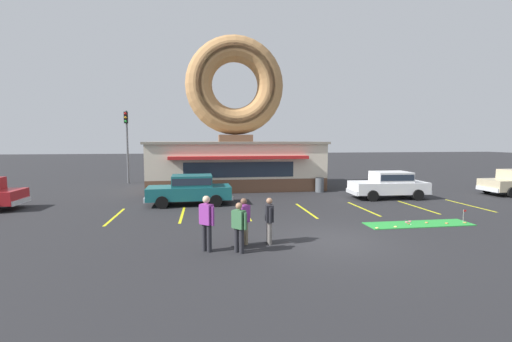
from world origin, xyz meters
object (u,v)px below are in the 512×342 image
pedestrian_hooded_kid (239,225)px  pedestrian_clipboard_woman (269,219)px  putting_flag_pin (464,213)px  golf_ball (411,224)px  trash_bin (320,185)px  pedestrian_blue_sweater_man (244,220)px  car_white (389,184)px  car_teal (190,189)px  pedestrian_leather_jacket_man (207,220)px  traffic_light_pole (127,137)px

pedestrian_hooded_kid → pedestrian_clipboard_woman: (1.09, 0.77, -0.01)m
pedestrian_clipboard_woman → putting_flag_pin: bearing=10.4°
golf_ball → putting_flag_pin: size_ratio=0.08×
trash_bin → golf_ball: bearing=-85.7°
pedestrian_blue_sweater_man → pedestrian_clipboard_woman: 0.86m
car_white → pedestrian_hooded_kid: (-9.86, -8.55, -0.01)m
putting_flag_pin → pedestrian_clipboard_woman: 8.77m
car_white → trash_bin: 4.45m
trash_bin → pedestrian_blue_sweater_man: bearing=-120.5°
car_white → car_teal: size_ratio=1.00×
trash_bin → pedestrian_leather_jacket_man: bearing=-123.9°
golf_ball → traffic_light_pole: bearing=132.0°
pedestrian_hooded_kid → traffic_light_pole: bearing=111.2°
golf_ball → pedestrian_clipboard_woman: (-6.18, -1.54, 0.81)m
car_white → pedestrian_blue_sweater_man: (-9.63, -7.81, -0.01)m
pedestrian_clipboard_woman → trash_bin: bearing=63.0°
pedestrian_clipboard_woman → car_white: bearing=41.6°
car_teal → putting_flag_pin: bearing=-27.3°
car_teal → pedestrian_blue_sweater_man: (2.03, -7.56, -0.01)m
putting_flag_pin → pedestrian_leather_jacket_man: 10.90m
trash_bin → pedestrian_clipboard_woman: bearing=-117.0°
pedestrian_leather_jacket_man → traffic_light_pole: size_ratio=0.30×
pedestrian_leather_jacket_man → pedestrian_blue_sweater_man: bearing=20.5°
pedestrian_leather_jacket_man → traffic_light_pole: (-6.13, 18.03, 2.72)m
golf_ball → pedestrian_hooded_kid: bearing=-162.4°
car_teal → traffic_light_pole: traffic_light_pole is taller
car_teal → pedestrian_blue_sweater_man: size_ratio=2.92×
car_teal → traffic_light_pole: 11.69m
car_white → pedestrian_hooded_kid: 13.05m
putting_flag_pin → pedestrian_clipboard_woman: pedestrian_clipboard_woman is taller
pedestrian_blue_sweater_man → traffic_light_pole: bearing=112.7°
pedestrian_blue_sweater_man → traffic_light_pole: 19.26m
pedestrian_blue_sweater_man → car_teal: bearing=105.0°
pedestrian_hooded_kid → pedestrian_leather_jacket_man: 1.03m
golf_ball → pedestrian_leather_jacket_man: pedestrian_leather_jacket_man is taller
golf_ball → pedestrian_blue_sweater_man: bearing=-167.4°
golf_ball → pedestrian_hooded_kid: (-7.27, -2.31, 0.81)m
pedestrian_blue_sweater_man → trash_bin: size_ratio=1.62×
putting_flag_pin → pedestrian_hooded_kid: (-9.70, -2.35, 0.42)m
pedestrian_leather_jacket_man → traffic_light_pole: traffic_light_pole is taller
pedestrian_hooded_kid → car_white: bearing=40.9°
car_white → pedestrian_hooded_kid: bearing=-139.1°
trash_bin → traffic_light_pole: 15.61m
pedestrian_clipboard_woman → traffic_light_pole: 19.57m
car_white → traffic_light_pole: bearing=150.1°
car_white → trash_bin: bearing=137.8°
putting_flag_pin → pedestrian_blue_sweater_man: (-9.47, -1.62, 0.43)m
trash_bin → pedestrian_hooded_kid: bearing=-119.7°
pedestrian_clipboard_woman → pedestrian_blue_sweater_man: bearing=-177.7°
car_teal → car_white: bearing=1.2°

